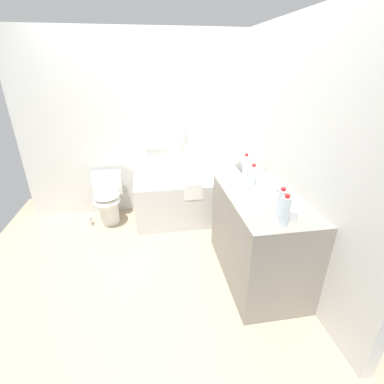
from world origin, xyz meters
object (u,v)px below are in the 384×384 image
Objects in this scene: bathtub at (189,196)px; water_bottle_3 at (246,167)px; sink_faucet at (280,192)px; water_bottle_1 at (253,175)px; water_bottle_2 at (285,211)px; drinking_glass_0 at (251,177)px; drinking_glass_1 at (280,208)px; sink_basin at (260,195)px; water_bottle_0 at (281,204)px; drinking_glass_2 at (293,215)px; toilet_paper_roll at (88,221)px; toilet at (108,198)px.

water_bottle_3 is (0.46, -0.77, 0.66)m from bathtub.
water_bottle_1 is (-0.15, 0.28, 0.06)m from sink_faucet.
water_bottle_2 is 2.87× the size of drinking_glass_0.
drinking_glass_0 is at bearing 89.50° from drinking_glass_1.
water_bottle_2 is at bearing -93.41° from water_bottle_1.
sink_basin is 0.29m from drinking_glass_1.
water_bottle_0 is at bearing 77.76° from water_bottle_2.
sink_basin is 3.40× the size of drinking_glass_2.
water_bottle_3 reaches higher than water_bottle_2.
sink_faucet is 0.63× the size of water_bottle_2.
water_bottle_1 is at bearing -27.59° from toilet_paper_roll.
water_bottle_0 is at bearing 41.69° from toilet.
sink_faucet is at bearing -70.10° from drinking_glass_0.
bathtub is 9.31× the size of sink_faucet.
water_bottle_3 is at bearing 109.64° from drinking_glass_0.
water_bottle_1 is at bearing 119.03° from sink_faucet.
toilet is 2.05m from sink_basin.
water_bottle_0 reaches higher than drinking_glass_0.
water_bottle_0 is 1.19× the size of water_bottle_1.
drinking_glass_2 is at bearing -75.52° from drinking_glass_1.
sink_faucet is at bearing 67.03° from water_bottle_2.
water_bottle_3 is at bearing 87.74° from sink_basin.
water_bottle_2 reaches higher than drinking_glass_1.
bathtub is 1.78m from water_bottle_0.
water_bottle_3 is 0.75m from drinking_glass_1.
water_bottle_0 is at bearing 140.49° from drinking_glass_2.
water_bottle_1 reaches higher than drinking_glass_2.
water_bottle_2 reaches higher than sink_faucet.
water_bottle_0 is 3.20× the size of drinking_glass_1.
drinking_glass_0 is at bearing 75.90° from water_bottle_1.
bathtub is 5.58× the size of water_bottle_3.
sink_basin reaches higher than toilet_paper_roll.
sink_faucet is (1.68, -1.30, 0.56)m from toilet.
drinking_glass_0 is at bearing -70.36° from water_bottle_3.
toilet is at bearing 139.02° from sink_basin.
drinking_glass_0 is at bearing 86.61° from water_bottle_0.
water_bottle_2 is 0.93m from water_bottle_3.
sink_basin is 1.23× the size of water_bottle_0.
sink_faucet reaches higher than toilet.
bathtub is 1.69m from drinking_glass_1.
water_bottle_0 is (0.01, -0.36, 0.09)m from sink_basin.
sink_faucet is at bearing -31.92° from toilet_paper_roll.
water_bottle_1 is 0.85× the size of water_bottle_2.
water_bottle_2 is at bearing -76.01° from bathtub.
sink_faucet is 0.32m from water_bottle_1.
bathtub reaches higher than toilet.
bathtub is at bearing 105.67° from water_bottle_0.
drinking_glass_1 is (0.05, -0.28, 0.02)m from sink_basin.
drinking_glass_2 is at bearing -79.04° from sink_basin.
water_bottle_1 is at bearing 91.66° from drinking_glass_1.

